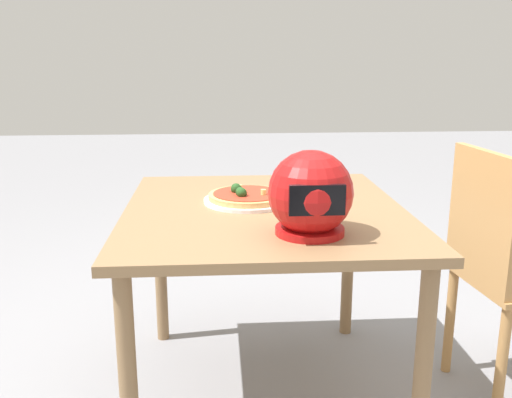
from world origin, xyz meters
The scene contains 7 objects.
ground_plane centered at (0.00, 0.00, 0.00)m, with size 14.00×14.00×0.00m, color gray.
dining_table centered at (0.00, 0.00, 0.63)m, with size 0.93×1.04×0.71m.
pizza_plate centered at (0.05, -0.08, 0.71)m, with size 0.31×0.31×0.01m, color white.
pizza centered at (0.05, -0.07, 0.73)m, with size 0.27×0.27×0.05m.
motorcycle_helmet centered at (-0.10, 0.30, 0.82)m, with size 0.24×0.24×0.24m.
drinking_glass centered at (-0.12, 0.10, 0.77)m, with size 0.07×0.07×0.12m, color silver.
chair_side centered at (-0.82, 0.05, 0.51)m, with size 0.44×0.44×0.90m.
Camera 1 is at (0.16, 1.84, 1.21)m, focal length 40.08 mm.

